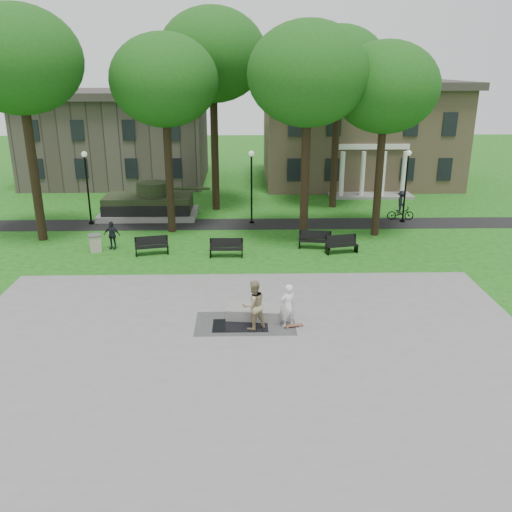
{
  "coord_description": "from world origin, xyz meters",
  "views": [
    {
      "loc": [
        -0.01,
        -22.06,
        9.8
      ],
      "look_at": [
        0.54,
        1.75,
        1.4
      ],
      "focal_mm": 38.0,
      "sensor_mm": 36.0,
      "label": 1
    }
  ],
  "objects_px": {
    "trash_bin": "(95,243)",
    "cyclist": "(401,208)",
    "park_bench_0": "(152,245)",
    "skateboarder": "(288,306)",
    "friend_watching": "(254,305)",
    "concrete_block": "(254,312)"
  },
  "relations": [
    {
      "from": "trash_bin",
      "to": "cyclist",
      "type": "bearing_deg",
      "value": 17.91
    },
    {
      "from": "cyclist",
      "to": "park_bench_0",
      "type": "xyz_separation_m",
      "value": [
        -15.53,
        -6.66,
        -0.29
      ]
    },
    {
      "from": "skateboarder",
      "to": "park_bench_0",
      "type": "height_order",
      "value": "skateboarder"
    },
    {
      "from": "skateboarder",
      "to": "friend_watching",
      "type": "relative_size",
      "value": 0.89
    },
    {
      "from": "trash_bin",
      "to": "park_bench_0",
      "type": "bearing_deg",
      "value": -10.22
    },
    {
      "from": "concrete_block",
      "to": "cyclist",
      "type": "distance_m",
      "value": 17.87
    },
    {
      "from": "concrete_block",
      "to": "park_bench_0",
      "type": "relative_size",
      "value": 1.19
    },
    {
      "from": "friend_watching",
      "to": "park_bench_0",
      "type": "height_order",
      "value": "friend_watching"
    },
    {
      "from": "concrete_block",
      "to": "trash_bin",
      "type": "xyz_separation_m",
      "value": [
        -8.67,
        8.65,
        0.24
      ]
    },
    {
      "from": "skateboarder",
      "to": "trash_bin",
      "type": "relative_size",
      "value": 1.86
    },
    {
      "from": "skateboarder",
      "to": "trash_bin",
      "type": "distance_m",
      "value": 13.79
    },
    {
      "from": "concrete_block",
      "to": "cyclist",
      "type": "bearing_deg",
      "value": 55.53
    },
    {
      "from": "cyclist",
      "to": "park_bench_0",
      "type": "height_order",
      "value": "cyclist"
    },
    {
      "from": "concrete_block",
      "to": "trash_bin",
      "type": "bearing_deg",
      "value": 135.06
    },
    {
      "from": "park_bench_0",
      "to": "cyclist",
      "type": "bearing_deg",
      "value": 11.3
    },
    {
      "from": "friend_watching",
      "to": "skateboarder",
      "type": "bearing_deg",
      "value": 160.35
    },
    {
      "from": "skateboarder",
      "to": "cyclist",
      "type": "xyz_separation_m",
      "value": [
        8.79,
        15.56,
        -0.1
      ]
    },
    {
      "from": "concrete_block",
      "to": "park_bench_0",
      "type": "xyz_separation_m",
      "value": [
        -5.42,
        8.07,
        0.28
      ]
    },
    {
      "from": "skateboarder",
      "to": "friend_watching",
      "type": "distance_m",
      "value": 1.36
    },
    {
      "from": "skateboarder",
      "to": "concrete_block",
      "type": "bearing_deg",
      "value": -58.7
    },
    {
      "from": "trash_bin",
      "to": "friend_watching",
      "type": "bearing_deg",
      "value": -48.17
    },
    {
      "from": "concrete_block",
      "to": "trash_bin",
      "type": "height_order",
      "value": "trash_bin"
    }
  ]
}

